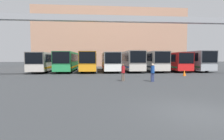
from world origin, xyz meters
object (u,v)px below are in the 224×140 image
object	(u,v)px
traffic_cone	(184,73)
bus_slot_2	(89,60)
bus_slot_5	(151,60)
bus_slot_7	(191,60)
bus_slot_1	(68,60)
bus_slot_6	(170,61)
pedestrian_near_center	(123,72)
bus_slot_0	(47,61)
bus_slot_3	(110,61)
bus_slot_4	(130,60)
pedestrian_mid_right	(153,72)

from	to	relation	value
traffic_cone	bus_slot_2	bearing A→B (deg)	141.65
bus_slot_5	bus_slot_7	size ratio (longest dim) A/B	1.06
bus_slot_1	traffic_cone	bearing A→B (deg)	-29.21
bus_slot_6	pedestrian_near_center	xyz separation A→B (m)	(-10.26, -13.03, -0.88)
bus_slot_0	bus_slot_7	world-z (taller)	bus_slot_7
bus_slot_3	pedestrian_near_center	world-z (taller)	bus_slot_3
bus_slot_7	bus_slot_3	bearing A→B (deg)	178.84
bus_slot_4	pedestrian_mid_right	world-z (taller)	bus_slot_4
pedestrian_near_center	bus_slot_3	bearing A→B (deg)	61.25
bus_slot_2	bus_slot_4	distance (m)	7.02
bus_slot_3	pedestrian_near_center	distance (m)	12.99
bus_slot_7	pedestrian_near_center	xyz separation A→B (m)	(-13.77, -12.67, -1.03)
bus_slot_3	bus_slot_5	distance (m)	7.02
pedestrian_near_center	traffic_cone	size ratio (longest dim) A/B	2.19
bus_slot_1	pedestrian_near_center	bearing A→B (deg)	-60.59
traffic_cone	bus_slot_0	bearing A→B (deg)	153.93
bus_slot_7	bus_slot_5	bearing A→B (deg)	177.31
bus_slot_6	bus_slot_7	distance (m)	3.53
bus_slot_0	bus_slot_5	world-z (taller)	bus_slot_5
bus_slot_5	bus_slot_6	distance (m)	3.51
bus_slot_5	bus_slot_0	bearing A→B (deg)	178.23
bus_slot_0	bus_slot_4	xyz separation A→B (m)	(14.03, -0.14, 0.14)
bus_slot_1	bus_slot_3	size ratio (longest dim) A/B	0.99
bus_slot_3	pedestrian_mid_right	size ratio (longest dim) A/B	6.44
bus_slot_1	bus_slot_5	size ratio (longest dim) A/B	0.98
bus_slot_5	pedestrian_mid_right	xyz separation A→B (m)	(-4.08, -13.62, -0.96)
bus_slot_0	traffic_cone	xyz separation A→B (m)	(19.07, -9.33, -1.37)
bus_slot_1	bus_slot_4	world-z (taller)	bus_slot_4
bus_slot_2	pedestrian_near_center	bearing A→B (deg)	-74.67
bus_slot_5	bus_slot_7	xyz separation A→B (m)	(7.01, -0.33, 0.04)
bus_slot_4	bus_slot_6	size ratio (longest dim) A/B	1.07
bus_slot_2	bus_slot_4	bearing A→B (deg)	-2.85
bus_slot_2	bus_slot_1	bearing A→B (deg)	-166.55
pedestrian_mid_right	bus_slot_1	bearing A→B (deg)	114.82
bus_slot_6	bus_slot_5	bearing A→B (deg)	-179.50
bus_slot_4	bus_slot_5	bearing A→B (deg)	-6.53
bus_slot_0	bus_slot_3	bearing A→B (deg)	-3.18
bus_slot_0	bus_slot_6	distance (m)	21.05
bus_slot_0	pedestrian_near_center	world-z (taller)	bus_slot_0
bus_slot_6	traffic_cone	size ratio (longest dim) A/B	14.79
bus_slot_3	traffic_cone	xyz separation A→B (m)	(8.54, -8.74, -1.40)
bus_slot_3	bus_slot_5	size ratio (longest dim) A/B	0.99
bus_slot_6	bus_slot_4	bearing A→B (deg)	176.97
bus_slot_2	bus_slot_3	xyz separation A→B (m)	(3.51, -0.79, -0.04)
bus_slot_1	pedestrian_near_center	world-z (taller)	bus_slot_1
bus_slot_6	bus_slot_7	size ratio (longest dim) A/B	1.07
bus_slot_5	pedestrian_near_center	bearing A→B (deg)	-117.45
bus_slot_2	bus_slot_5	xyz separation A→B (m)	(10.52, -0.75, 0.04)
bus_slot_1	bus_slot_7	xyz separation A→B (m)	(21.04, -0.24, 0.09)
bus_slot_1	bus_slot_2	xyz separation A→B (m)	(3.51, 0.84, 0.01)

